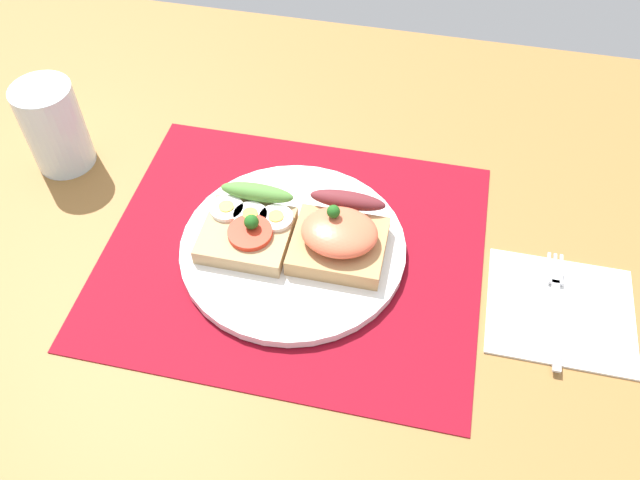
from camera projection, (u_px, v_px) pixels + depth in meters
ground_plane at (294, 261)px, 73.50cm from camera, size 120.00×90.00×3.20cm
placemat at (293, 251)px, 72.14cm from camera, size 40.94×34.70×0.30cm
plate at (293, 247)px, 71.62cm from camera, size 24.50×24.50×1.06cm
sandwich_egg_tomato at (249, 226)px, 71.01cm from camera, size 9.41×10.09×4.02cm
sandwich_salmon at (340, 235)px, 69.21cm from camera, size 9.82×9.98×6.00cm
napkin at (561, 310)px, 67.12cm from camera, size 14.75×13.14×0.60cm
fork at (556, 305)px, 66.94cm from camera, size 1.62×14.47×0.32cm
drinking_glass at (54, 127)px, 77.23cm from camera, size 6.98×6.98×10.93cm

